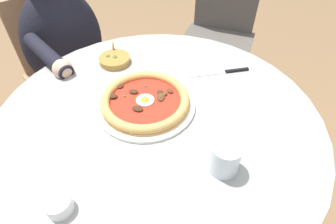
{
  "coord_description": "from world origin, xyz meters",
  "views": [
    {
      "loc": [
        0.58,
        -0.06,
        1.33
      ],
      "look_at": [
        0.01,
        0.03,
        0.77
      ],
      "focal_mm": 29.29,
      "sensor_mm": 36.0,
      "label": 1
    }
  ],
  "objects_px": {
    "ramekin_capers": "(59,205)",
    "cafe_chair_diner": "(62,63)",
    "water_glass": "(225,159)",
    "steak_knife": "(227,72)",
    "cafe_chair_spare_near": "(220,26)",
    "dining_table": "(159,146)",
    "olive_pan": "(115,59)",
    "pizza_on_plate": "(145,101)",
    "diner_person": "(74,77)"
  },
  "relations": [
    {
      "from": "ramekin_capers",
      "to": "cafe_chair_diner",
      "type": "xyz_separation_m",
      "value": [
        -0.96,
        -0.17,
        -0.26
      ]
    },
    {
      "from": "water_glass",
      "to": "steak_knife",
      "type": "distance_m",
      "value": 0.41
    },
    {
      "from": "cafe_chair_diner",
      "to": "cafe_chair_spare_near",
      "type": "distance_m",
      "value": 0.92
    },
    {
      "from": "dining_table",
      "to": "olive_pan",
      "type": "distance_m",
      "value": 0.36
    },
    {
      "from": "dining_table",
      "to": "cafe_chair_spare_near",
      "type": "height_order",
      "value": "cafe_chair_spare_near"
    },
    {
      "from": "water_glass",
      "to": "ramekin_capers",
      "type": "xyz_separation_m",
      "value": [
        0.05,
        -0.39,
        -0.02
      ]
    },
    {
      "from": "olive_pan",
      "to": "cafe_chair_spare_near",
      "type": "xyz_separation_m",
      "value": [
        -0.57,
        0.61,
        -0.21
      ]
    },
    {
      "from": "pizza_on_plate",
      "to": "diner_person",
      "type": "relative_size",
      "value": 0.28
    },
    {
      "from": "pizza_on_plate",
      "to": "ramekin_capers",
      "type": "distance_m",
      "value": 0.38
    },
    {
      "from": "olive_pan",
      "to": "cafe_chair_diner",
      "type": "relative_size",
      "value": 0.17
    },
    {
      "from": "dining_table",
      "to": "cafe_chair_spare_near",
      "type": "xyz_separation_m",
      "value": [
        -0.88,
        0.49,
        -0.05
      ]
    },
    {
      "from": "pizza_on_plate",
      "to": "water_glass",
      "type": "xyz_separation_m",
      "value": [
        0.26,
        0.17,
        0.02
      ]
    },
    {
      "from": "water_glass",
      "to": "olive_pan",
      "type": "xyz_separation_m",
      "value": [
        -0.51,
        -0.26,
        -0.02
      ]
    },
    {
      "from": "dining_table",
      "to": "cafe_chair_diner",
      "type": "relative_size",
      "value": 1.17
    },
    {
      "from": "pizza_on_plate",
      "to": "olive_pan",
      "type": "xyz_separation_m",
      "value": [
        -0.25,
        -0.09,
        -0.01
      ]
    },
    {
      "from": "pizza_on_plate",
      "to": "ramekin_capers",
      "type": "height_order",
      "value": "pizza_on_plate"
    },
    {
      "from": "diner_person",
      "to": "cafe_chair_spare_near",
      "type": "xyz_separation_m",
      "value": [
        -0.29,
        0.84,
        0.06
      ]
    },
    {
      "from": "dining_table",
      "to": "cafe_chair_diner",
      "type": "height_order",
      "value": "cafe_chair_diner"
    },
    {
      "from": "cafe_chair_spare_near",
      "to": "dining_table",
      "type": "bearing_deg",
      "value": -28.99
    },
    {
      "from": "water_glass",
      "to": "diner_person",
      "type": "bearing_deg",
      "value": -148.36
    },
    {
      "from": "water_glass",
      "to": "diner_person",
      "type": "height_order",
      "value": "diner_person"
    },
    {
      "from": "diner_person",
      "to": "cafe_chair_spare_near",
      "type": "relative_size",
      "value": 1.22
    },
    {
      "from": "diner_person",
      "to": "cafe_chair_spare_near",
      "type": "height_order",
      "value": "diner_person"
    },
    {
      "from": "pizza_on_plate",
      "to": "water_glass",
      "type": "bearing_deg",
      "value": 33.15
    },
    {
      "from": "pizza_on_plate",
      "to": "cafe_chair_spare_near",
      "type": "xyz_separation_m",
      "value": [
        -0.83,
        0.52,
        -0.21
      ]
    },
    {
      "from": "cafe_chair_spare_near",
      "to": "cafe_chair_diner",
      "type": "bearing_deg",
      "value": -79.33
    },
    {
      "from": "dining_table",
      "to": "diner_person",
      "type": "bearing_deg",
      "value": -149.05
    },
    {
      "from": "steak_knife",
      "to": "cafe_chair_spare_near",
      "type": "bearing_deg",
      "value": 163.21
    },
    {
      "from": "ramekin_capers",
      "to": "dining_table",
      "type": "bearing_deg",
      "value": 135.67
    },
    {
      "from": "diner_person",
      "to": "ramekin_capers",
      "type": "bearing_deg",
      "value": 6.74
    },
    {
      "from": "water_glass",
      "to": "olive_pan",
      "type": "distance_m",
      "value": 0.57
    },
    {
      "from": "pizza_on_plate",
      "to": "diner_person",
      "type": "xyz_separation_m",
      "value": [
        -0.54,
        -0.32,
        -0.27
      ]
    },
    {
      "from": "diner_person",
      "to": "pizza_on_plate",
      "type": "bearing_deg",
      "value": 30.89
    },
    {
      "from": "water_glass",
      "to": "steak_knife",
      "type": "xyz_separation_m",
      "value": [
        -0.39,
        0.14,
        -0.03
      ]
    },
    {
      "from": "olive_pan",
      "to": "cafe_chair_spare_near",
      "type": "height_order",
      "value": "cafe_chair_spare_near"
    },
    {
      "from": "cafe_chair_diner",
      "to": "cafe_chair_spare_near",
      "type": "height_order",
      "value": "cafe_chair_spare_near"
    },
    {
      "from": "pizza_on_plate",
      "to": "steak_knife",
      "type": "bearing_deg",
      "value": 112.35
    },
    {
      "from": "pizza_on_plate",
      "to": "cafe_chair_diner",
      "type": "distance_m",
      "value": 0.81
    },
    {
      "from": "dining_table",
      "to": "cafe_chair_diner",
      "type": "xyz_separation_m",
      "value": [
        -0.71,
        -0.42,
        -0.1
      ]
    },
    {
      "from": "dining_table",
      "to": "cafe_chair_spare_near",
      "type": "bearing_deg",
      "value": 151.01
    },
    {
      "from": "dining_table",
      "to": "water_glass",
      "type": "relative_size",
      "value": 11.54
    },
    {
      "from": "ramekin_capers",
      "to": "steak_knife",
      "type": "bearing_deg",
      "value": 129.52
    },
    {
      "from": "dining_table",
      "to": "diner_person",
      "type": "height_order",
      "value": "diner_person"
    },
    {
      "from": "dining_table",
      "to": "ramekin_capers",
      "type": "relative_size",
      "value": 16.32
    },
    {
      "from": "dining_table",
      "to": "pizza_on_plate",
      "type": "distance_m",
      "value": 0.17
    },
    {
      "from": "ramekin_capers",
      "to": "pizza_on_plate",
      "type": "bearing_deg",
      "value": 144.42
    },
    {
      "from": "pizza_on_plate",
      "to": "olive_pan",
      "type": "relative_size",
      "value": 2.23
    },
    {
      "from": "olive_pan",
      "to": "diner_person",
      "type": "bearing_deg",
      "value": -140.8
    },
    {
      "from": "olive_pan",
      "to": "dining_table",
      "type": "bearing_deg",
      "value": 21.72
    },
    {
      "from": "cafe_chair_diner",
      "to": "ramekin_capers",
      "type": "bearing_deg",
      "value": 9.95
    }
  ]
}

